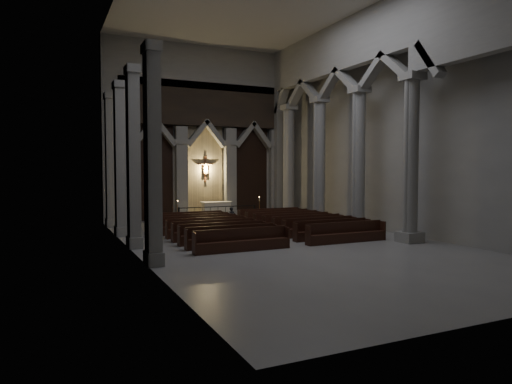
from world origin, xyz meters
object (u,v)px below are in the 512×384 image
altar (216,209)px  pews (259,229)px  altar_rail (218,211)px  candle_stand_right (259,214)px  candle_stand_left (178,217)px  worshipper (232,217)px

altar → pews: altar is taller
altar → altar_rail: bearing=-105.9°
candle_stand_right → altar_rail: bearing=174.8°
candle_stand_right → pews: size_ratio=0.17×
candle_stand_left → candle_stand_right: size_ratio=0.92×
altar_rail → pews: (0.00, -6.36, -0.38)m
candle_stand_left → pews: (2.69, -6.49, -0.09)m
pews → candle_stand_right: bearing=64.5°
altar_rail → pews: bearing=-90.0°
worshipper → pews: bearing=-93.7°
altar → candle_stand_left: bearing=-154.3°
candle_stand_left → candle_stand_right: (5.60, -0.40, 0.04)m
altar → candle_stand_right: 3.11m
candle_stand_right → altar: bearing=141.6°
candle_stand_right → worshipper: 3.91m
altar → worshipper: altar is taller
altar → worshipper: 4.44m
altar → candle_stand_right: candle_stand_right is taller
candle_stand_right → pews: (-2.91, -6.09, -0.12)m
worshipper → altar_rail: bearing=82.2°
candle_stand_right → pews: bearing=-115.5°
candle_stand_left → worshipper: 3.87m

